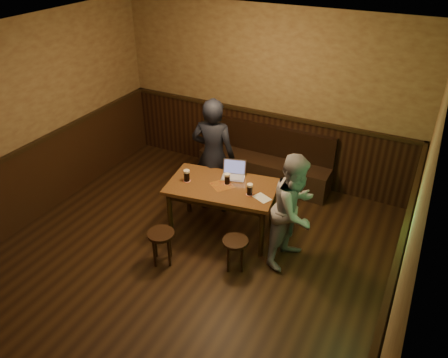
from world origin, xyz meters
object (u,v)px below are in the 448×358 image
at_px(person_grey, 294,210).
at_px(stool_left, 161,239).
at_px(person_suit, 213,156).
at_px(laptop, 234,173).
at_px(bench, 265,165).
at_px(pint_left, 187,176).
at_px(pint_right, 250,189).
at_px(pub_table, 222,192).
at_px(stool_right, 235,246).
at_px(pint_mid, 227,179).

bearing_deg(person_grey, stool_left, 131.84).
bearing_deg(stool_left, person_suit, 90.00).
height_order(laptop, person_grey, person_grey).
bearing_deg(laptop, bench, 75.35).
height_order(bench, pint_left, bench).
bearing_deg(pint_right, laptop, 139.99).
distance_m(pub_table, laptop, 0.33).
height_order(bench, pub_table, bench).
relative_size(stool_left, person_grey, 0.31).
height_order(stool_right, pint_left, pint_left).
distance_m(bench, person_suit, 1.27).
relative_size(bench, pint_mid, 14.09).
relative_size(pub_table, person_grey, 1.02).
xyz_separation_m(bench, person_grey, (1.05, -1.66, 0.45)).
relative_size(pint_left, pint_mid, 1.08).
bearing_deg(stool_left, pint_mid, 65.54).
bearing_deg(stool_left, person_grey, 29.24).
bearing_deg(pint_left, pint_mid, 19.15).
xyz_separation_m(pint_left, pint_mid, (0.52, 0.18, -0.01)).
bearing_deg(pint_right, stool_left, -133.36).
bearing_deg(stool_left, pint_left, 95.71).
distance_m(stool_left, pint_mid, 1.17).
bearing_deg(stool_right, pint_left, 154.07).
bearing_deg(person_grey, pub_table, 97.33).
bearing_deg(pint_right, pint_left, -175.14).
bearing_deg(laptop, stool_right, -78.92).
height_order(pub_table, pint_left, pint_left).
bearing_deg(pint_mid, stool_right, -55.85).
height_order(pub_table, person_grey, person_grey).
relative_size(pint_mid, person_grey, 0.10).
bearing_deg(pint_left, stool_left, -84.29).
height_order(bench, pint_right, bench).
distance_m(pint_left, laptop, 0.65).
height_order(stool_right, pint_right, pint_right).
relative_size(stool_right, pint_right, 2.76).
bearing_deg(bench, stool_right, -77.29).
xyz_separation_m(laptop, person_grey, (1.02, -0.38, -0.07)).
distance_m(stool_left, pint_right, 1.29).
xyz_separation_m(stool_right, pint_mid, (-0.44, 0.65, 0.50)).
relative_size(bench, pint_right, 13.90).
distance_m(pub_table, stool_right, 0.83).
relative_size(bench, pub_table, 1.41).
xyz_separation_m(person_suit, person_grey, (1.45, -0.60, -0.12)).
xyz_separation_m(pub_table, laptop, (0.04, 0.28, 0.16)).
relative_size(pub_table, stool_left, 3.35).
bearing_deg(pint_left, stool_right, -25.93).
relative_size(stool_left, person_suit, 0.26).
bearing_deg(person_grey, person_suit, 80.28).
height_order(stool_left, person_grey, person_grey).
height_order(stool_right, person_suit, person_suit).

